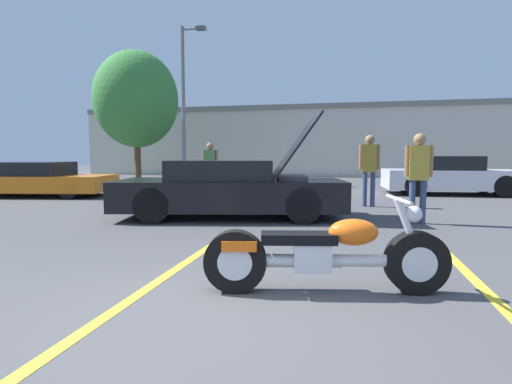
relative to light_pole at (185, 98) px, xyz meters
name	(u,v)px	position (x,y,z in m)	size (l,w,h in m)	color
ground_plane	(180,325)	(6.00, -14.60, -3.94)	(80.00, 80.00, 0.00)	#474749
parking_stripe_foreground	(157,282)	(5.33, -13.66, -3.94)	(0.12, 4.84, 0.01)	yellow
parking_stripe_middle	(503,308)	(8.65, -13.66, -3.94)	(0.12, 4.84, 0.01)	yellow
far_building	(326,139)	(6.00, 9.02, -1.61)	(32.00, 4.20, 4.40)	beige
light_pole	(185,98)	(0.00, 0.00, 0.00)	(1.21, 0.28, 7.13)	slate
tree_background	(136,100)	(-3.41, 1.70, 0.25)	(4.32, 4.32, 6.68)	brown
motorcycle	(325,254)	(7.08, -13.58, -3.56)	(2.37, 0.79, 0.94)	black
show_car_hood_open	(231,189)	(4.87, -9.25, -3.33)	(5.05, 2.79, 2.19)	black
parked_car_right_row	(450,176)	(10.72, -2.84, -3.32)	(4.42, 2.17, 1.30)	silver
parked_car_left_row	(39,180)	(-2.47, -6.37, -3.41)	(4.77, 2.70, 1.11)	orange
spectator_near_motorcycle	(369,164)	(7.86, -6.74, -2.83)	(0.52, 0.24, 1.85)	#38476B
spectator_by_show_car	(210,165)	(3.15, -5.64, -2.92)	(0.52, 0.23, 1.72)	brown
spectator_far_lot	(419,170)	(8.65, -9.19, -2.89)	(0.52, 0.23, 1.76)	#38476B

